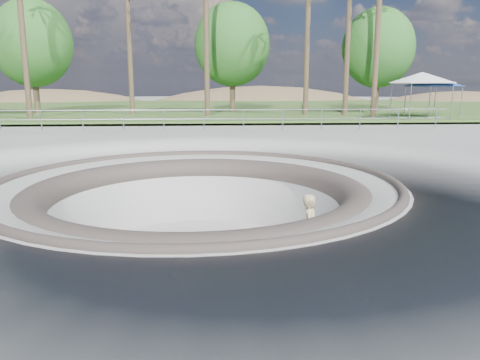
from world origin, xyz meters
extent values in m
plane|color=#A8A8A2|center=(0.00, 0.00, 0.00)|extent=(180.00, 180.00, 0.00)
torus|color=#A8A8A2|center=(0.00, 0.00, -2.00)|extent=(14.00, 14.00, 4.00)
cylinder|color=#A8A8A2|center=(0.00, 0.00, -1.95)|extent=(6.60, 6.60, 0.10)
torus|color=#483F3A|center=(0.00, 0.00, -0.02)|extent=(10.24, 10.24, 0.24)
torus|color=#483F3A|center=(0.00, 0.00, -0.45)|extent=(8.91, 8.91, 0.81)
cube|color=#3B5D25|center=(0.00, 34.00, 0.22)|extent=(180.00, 36.00, 0.12)
ellipsoid|color=brown|center=(-22.00, 55.00, -6.44)|extent=(50.40, 36.00, 23.40)
ellipsoid|color=brown|center=(8.00, 60.00, -7.87)|extent=(61.60, 44.00, 28.60)
ellipsoid|color=brown|center=(35.00, 52.00, -5.36)|extent=(42.00, 30.00, 19.50)
cylinder|color=gray|center=(0.00, 12.00, 1.17)|extent=(25.00, 0.05, 0.05)
cylinder|color=gray|center=(0.00, 12.00, 0.72)|extent=(25.00, 0.05, 0.05)
cube|color=#965E3C|center=(2.70, -1.19, -1.83)|extent=(0.84, 0.38, 0.02)
cylinder|color=#A2A2A6|center=(2.70, -1.19, -1.86)|extent=(0.07, 0.17, 0.04)
cylinder|color=#A2A2A6|center=(2.70, -1.19, -1.86)|extent=(0.07, 0.17, 0.04)
cylinder|color=beige|center=(2.70, -1.19, -1.87)|extent=(0.07, 0.04, 0.06)
cylinder|color=beige|center=(2.70, -1.19, -1.87)|extent=(0.07, 0.04, 0.06)
cylinder|color=beige|center=(2.70, -1.19, -1.87)|extent=(0.07, 0.04, 0.06)
cylinder|color=beige|center=(2.70, -1.19, -1.87)|extent=(0.07, 0.04, 0.06)
imported|color=tan|center=(2.70, -1.19, -0.95)|extent=(0.59, 0.73, 1.73)
cylinder|color=gray|center=(12.45, 16.64, 1.35)|extent=(0.06, 0.06, 2.14)
cylinder|color=gray|center=(15.17, 16.64, 1.35)|extent=(0.06, 0.06, 2.14)
cylinder|color=gray|center=(12.45, 19.36, 1.35)|extent=(0.06, 0.06, 2.14)
cylinder|color=gray|center=(15.17, 19.36, 1.35)|extent=(0.06, 0.06, 2.14)
cube|color=white|center=(13.81, 18.00, 2.51)|extent=(3.08, 3.08, 0.08)
cone|color=white|center=(13.81, 18.00, 2.85)|extent=(5.76, 5.76, 0.68)
cylinder|color=gray|center=(13.88, 17.83, 1.25)|extent=(0.06, 0.06, 1.94)
cylinder|color=gray|center=(16.36, 17.83, 1.25)|extent=(0.06, 0.06, 1.94)
cylinder|color=gray|center=(13.88, 20.31, 1.25)|extent=(0.06, 0.06, 1.94)
cylinder|color=gray|center=(16.36, 20.31, 1.25)|extent=(0.06, 0.06, 1.94)
cube|color=#294A95|center=(15.12, 19.07, 2.31)|extent=(3.23, 3.23, 0.08)
cone|color=#294A95|center=(15.12, 19.07, 2.62)|extent=(5.09, 5.09, 0.62)
cylinder|color=brown|center=(-11.30, 19.39, 5.19)|extent=(0.36, 0.36, 10.05)
cylinder|color=brown|center=(-5.46, 23.61, 4.87)|extent=(0.36, 0.36, 9.41)
cylinder|color=brown|center=(0.10, 21.00, 6.74)|extent=(0.36, 0.36, 13.13)
cylinder|color=brown|center=(7.05, 21.54, 5.03)|extent=(0.36, 0.36, 9.72)
cylinder|color=brown|center=(11.37, 19.80, 5.70)|extent=(0.36, 0.36, 11.06)
cylinder|color=brown|center=(9.94, 21.66, 5.12)|extent=(0.36, 0.36, 9.90)
cylinder|color=brown|center=(-12.70, 24.72, 2.60)|extent=(0.44, 0.44, 4.86)
ellipsoid|color=#205E20|center=(-12.70, 24.72, 5.38)|extent=(5.81, 5.28, 6.33)
cylinder|color=brown|center=(2.07, 26.08, 2.63)|extent=(0.44, 0.44, 4.93)
ellipsoid|color=#205E20|center=(2.07, 26.08, 5.45)|extent=(5.88, 5.35, 6.42)
cylinder|color=brown|center=(13.29, 24.88, 2.50)|extent=(0.44, 0.44, 4.67)
ellipsoid|color=#205E20|center=(13.29, 24.88, 5.17)|extent=(5.57, 5.07, 6.08)
camera|label=1|loc=(0.39, -11.68, 2.44)|focal=35.00mm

